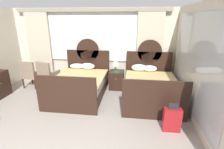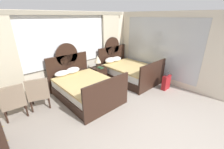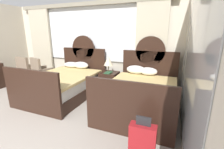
{
  "view_description": "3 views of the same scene",
  "coord_description": "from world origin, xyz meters",
  "px_view_note": "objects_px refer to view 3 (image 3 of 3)",
  "views": [
    {
      "loc": [
        1.48,
        -2.0,
        2.34
      ],
      "look_at": [
        0.84,
        2.92,
        0.67
      ],
      "focal_mm": 26.77,
      "sensor_mm": 36.0,
      "label": 1
    },
    {
      "loc": [
        -2.43,
        -1.0,
        2.55
      ],
      "look_at": [
        0.76,
        2.43,
        0.67
      ],
      "focal_mm": 23.64,
      "sensor_mm": 36.0,
      "label": 2
    },
    {
      "loc": [
        2.66,
        -0.66,
        1.77
      ],
      "look_at": [
        1.43,
        2.41,
        0.87
      ],
      "focal_mm": 24.88,
      "sensor_mm": 36.0,
      "label": 3
    }
  ],
  "objects_px": {
    "bed_near_mirror": "(141,94)",
    "armchair_by_window_left": "(41,71)",
    "nightstand_between_beds": "(109,82)",
    "table_lamp_on_nightstand": "(108,61)",
    "book_on_nightstand": "(108,73)",
    "suitcase_on_floor": "(142,142)",
    "armchair_by_window_centre": "(27,69)",
    "bed_near_window": "(65,83)"
  },
  "relations": [
    {
      "from": "table_lamp_on_nightstand",
      "to": "armchair_by_window_left",
      "type": "xyz_separation_m",
      "value": [
        -2.35,
        -0.27,
        -0.45
      ]
    },
    {
      "from": "nightstand_between_beds",
      "to": "armchair_by_window_centre",
      "type": "height_order",
      "value": "armchair_by_window_centre"
    },
    {
      "from": "nightstand_between_beds",
      "to": "table_lamp_on_nightstand",
      "type": "relative_size",
      "value": 1.28
    },
    {
      "from": "book_on_nightstand",
      "to": "armchair_by_window_centre",
      "type": "relative_size",
      "value": 0.27
    },
    {
      "from": "bed_near_window",
      "to": "book_on_nightstand",
      "type": "bearing_deg",
      "value": 26.98
    },
    {
      "from": "nightstand_between_beds",
      "to": "suitcase_on_floor",
      "type": "height_order",
      "value": "suitcase_on_floor"
    },
    {
      "from": "armchair_by_window_left",
      "to": "table_lamp_on_nightstand",
      "type": "bearing_deg",
      "value": 6.53
    },
    {
      "from": "table_lamp_on_nightstand",
      "to": "book_on_nightstand",
      "type": "bearing_deg",
      "value": -67.03
    },
    {
      "from": "book_on_nightstand",
      "to": "suitcase_on_floor",
      "type": "height_order",
      "value": "suitcase_on_floor"
    },
    {
      "from": "bed_near_mirror",
      "to": "armchair_by_window_left",
      "type": "relative_size",
      "value": 2.3
    },
    {
      "from": "bed_near_window",
      "to": "suitcase_on_floor",
      "type": "distance_m",
      "value": 2.94
    },
    {
      "from": "table_lamp_on_nightstand",
      "to": "suitcase_on_floor",
      "type": "xyz_separation_m",
      "value": [
        1.45,
        -2.18,
        -0.7
      ]
    },
    {
      "from": "bed_near_mirror",
      "to": "nightstand_between_beds",
      "type": "height_order",
      "value": "bed_near_mirror"
    },
    {
      "from": "bed_near_window",
      "to": "armchair_by_window_centre",
      "type": "distance_m",
      "value": 1.96
    },
    {
      "from": "suitcase_on_floor",
      "to": "book_on_nightstand",
      "type": "bearing_deg",
      "value": 124.2
    },
    {
      "from": "table_lamp_on_nightstand",
      "to": "armchair_by_window_left",
      "type": "height_order",
      "value": "table_lamp_on_nightstand"
    },
    {
      "from": "book_on_nightstand",
      "to": "suitcase_on_floor",
      "type": "distance_m",
      "value": 2.54
    },
    {
      "from": "bed_near_mirror",
      "to": "armchair_by_window_left",
      "type": "xyz_separation_m",
      "value": [
        -3.47,
        0.38,
        0.16
      ]
    },
    {
      "from": "armchair_by_window_left",
      "to": "armchair_by_window_centre",
      "type": "relative_size",
      "value": 1.0
    },
    {
      "from": "armchair_by_window_left",
      "to": "bed_near_mirror",
      "type": "bearing_deg",
      "value": -6.33
    },
    {
      "from": "table_lamp_on_nightstand",
      "to": "suitcase_on_floor",
      "type": "height_order",
      "value": "table_lamp_on_nightstand"
    },
    {
      "from": "bed_near_mirror",
      "to": "nightstand_between_beds",
      "type": "distance_m",
      "value": 1.27
    },
    {
      "from": "nightstand_between_beds",
      "to": "armchair_by_window_left",
      "type": "height_order",
      "value": "armchair_by_window_left"
    },
    {
      "from": "bed_near_mirror",
      "to": "suitcase_on_floor",
      "type": "xyz_separation_m",
      "value": [
        0.34,
        -1.52,
        -0.1
      ]
    },
    {
      "from": "bed_near_mirror",
      "to": "nightstand_between_beds",
      "type": "xyz_separation_m",
      "value": [
        -1.08,
        0.66,
        -0.05
      ]
    },
    {
      "from": "nightstand_between_beds",
      "to": "suitcase_on_floor",
      "type": "bearing_deg",
      "value": -56.85
    },
    {
      "from": "armchair_by_window_centre",
      "to": "suitcase_on_floor",
      "type": "bearing_deg",
      "value": -23.22
    },
    {
      "from": "book_on_nightstand",
      "to": "armchair_by_window_centre",
      "type": "distance_m",
      "value": 3.03
    },
    {
      "from": "bed_near_mirror",
      "to": "armchair_by_window_centre",
      "type": "height_order",
      "value": "bed_near_mirror"
    },
    {
      "from": "table_lamp_on_nightstand",
      "to": "armchair_by_window_centre",
      "type": "relative_size",
      "value": 0.51
    },
    {
      "from": "nightstand_between_beds",
      "to": "table_lamp_on_nightstand",
      "type": "distance_m",
      "value": 0.66
    },
    {
      "from": "table_lamp_on_nightstand",
      "to": "armchair_by_window_left",
      "type": "distance_m",
      "value": 2.41
    },
    {
      "from": "book_on_nightstand",
      "to": "armchair_by_window_centre",
      "type": "bearing_deg",
      "value": -176.64
    },
    {
      "from": "bed_near_window",
      "to": "nightstand_between_beds",
      "type": "height_order",
      "value": "bed_near_window"
    },
    {
      "from": "suitcase_on_floor",
      "to": "nightstand_between_beds",
      "type": "bearing_deg",
      "value": 123.15
    },
    {
      "from": "bed_near_window",
      "to": "armchair_by_window_left",
      "type": "xyz_separation_m",
      "value": [
        -1.29,
        0.39,
        0.16
      ]
    },
    {
      "from": "table_lamp_on_nightstand",
      "to": "bed_near_mirror",
      "type": "bearing_deg",
      "value": -30.38
    },
    {
      "from": "armchair_by_window_left",
      "to": "suitcase_on_floor",
      "type": "distance_m",
      "value": 4.26
    },
    {
      "from": "nightstand_between_beds",
      "to": "table_lamp_on_nightstand",
      "type": "bearing_deg",
      "value": -173.49
    },
    {
      "from": "bed_near_window",
      "to": "table_lamp_on_nightstand",
      "type": "relative_size",
      "value": 4.52
    },
    {
      "from": "nightstand_between_beds",
      "to": "table_lamp_on_nightstand",
      "type": "xyz_separation_m",
      "value": [
        -0.03,
        -0.0,
        0.66
      ]
    },
    {
      "from": "bed_near_mirror",
      "to": "table_lamp_on_nightstand",
      "type": "distance_m",
      "value": 1.43
    }
  ]
}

